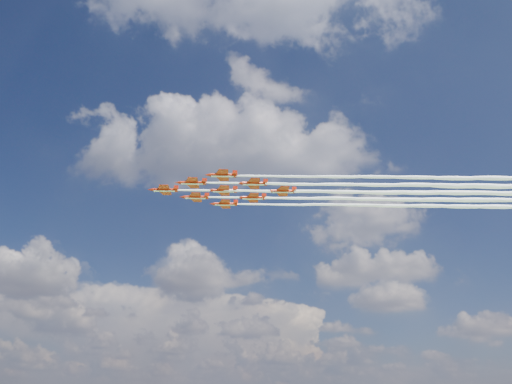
% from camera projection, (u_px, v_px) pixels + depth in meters
% --- Properties ---
extents(jet_lead, '(117.11, 18.72, 2.63)m').
position_uv_depth(jet_lead, '(323.00, 192.00, 174.17)').
color(jet_lead, '#AA1C09').
extents(jet_row2_port, '(117.11, 18.72, 2.63)m').
position_uv_depth(jet_row2_port, '(356.00, 185.00, 168.57)').
color(jet_row2_port, '#AA1C09').
extents(jet_row2_starb, '(117.11, 18.72, 2.63)m').
position_uv_depth(jet_row2_starb, '(349.00, 199.00, 180.30)').
color(jet_row2_starb, '#AA1C09').
extents(jet_row3_port, '(117.11, 18.72, 2.63)m').
position_uv_depth(jet_row3_port, '(392.00, 177.00, 162.97)').
color(jet_row3_port, '#AA1C09').
extents(jet_row3_centre, '(117.11, 18.72, 2.63)m').
position_uv_depth(jet_row3_centre, '(382.00, 192.00, 174.70)').
color(jet_row3_centre, '#AA1C09').
extents(jet_row3_starb, '(117.11, 18.72, 2.63)m').
position_uv_depth(jet_row3_starb, '(373.00, 205.00, 186.43)').
color(jet_row3_starb, '#AA1C09').
extents(jet_row4_port, '(117.11, 18.72, 2.63)m').
position_uv_depth(jet_row4_port, '(417.00, 185.00, 169.10)').
color(jet_row4_port, '#AA1C09').
extents(jet_row4_starb, '(117.11, 18.72, 2.63)m').
position_uv_depth(jet_row4_starb, '(405.00, 199.00, 180.83)').
color(jet_row4_starb, '#AA1C09').
extents(jet_tail, '(117.11, 18.72, 2.63)m').
position_uv_depth(jet_tail, '(440.00, 193.00, 175.23)').
color(jet_tail, '#AA1C09').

